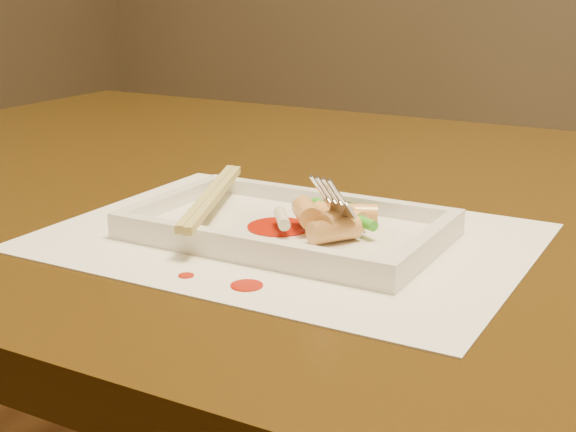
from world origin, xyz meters
The scene contains 22 objects.
table centered at (0.00, 0.00, 0.65)m, with size 1.40×0.90×0.75m.
placemat centered at (0.06, -0.18, 0.75)m, with size 0.40×0.30×0.00m, color white.
sauce_splatter_a centered at (0.09, -0.29, 0.75)m, with size 0.02×0.02×0.00m, color #A81304.
sauce_splatter_b centered at (0.04, -0.30, 0.75)m, with size 0.01×0.01×0.00m, color #A81304.
plate_base centered at (0.06, -0.18, 0.76)m, with size 0.26×0.16×0.01m, color white.
plate_rim_far centered at (0.06, -0.11, 0.77)m, with size 0.26×0.01×0.01m, color white.
plate_rim_near centered at (0.06, -0.25, 0.77)m, with size 0.26×0.01×0.01m, color white.
plate_rim_left centered at (-0.07, -0.18, 0.77)m, with size 0.01×0.14×0.01m, color white.
plate_rim_right centered at (0.18, -0.18, 0.77)m, with size 0.01×0.14×0.01m, color white.
veg_piece centered at (0.09, -0.14, 0.77)m, with size 0.04×0.03×0.01m, color black.
scallion_white centered at (0.06, -0.19, 0.77)m, with size 0.01×0.01×0.04m, color #EAEACC.
scallion_green centered at (0.10, -0.16, 0.77)m, with size 0.01×0.01×0.09m, color green.
chopstick_a centered at (-0.03, -0.18, 0.78)m, with size 0.01×0.21×0.01m, color tan.
chopstick_b centered at (-0.02, -0.18, 0.78)m, with size 0.01×0.21×0.01m, color tan.
fork centered at (0.13, -0.16, 0.83)m, with size 0.09×0.10×0.14m, color silver, non-canonical shape.
sauce_blob_0 centered at (0.05, -0.18, 0.76)m, with size 0.05×0.05×0.00m, color #A81304.
rice_cake_0 centered at (0.10, -0.15, 0.77)m, with size 0.02×0.02×0.04m, color #EEBF6F.
rice_cake_1 centered at (0.10, -0.18, 0.77)m, with size 0.02×0.02×0.04m, color #EEBF6F.
rice_cake_2 centered at (0.10, -0.19, 0.78)m, with size 0.02×0.02×0.04m, color #EEBF6F.
rice_cake_3 centered at (0.10, -0.16, 0.77)m, with size 0.02×0.02×0.05m, color #EEBF6F.
rice_cake_4 centered at (0.11, -0.20, 0.77)m, with size 0.02×0.02×0.04m, color #EEBF6F.
rice_cake_5 centered at (0.08, -0.18, 0.78)m, with size 0.02×0.02×0.04m, color #EEBF6F.
Camera 1 is at (0.37, -0.75, 0.97)m, focal length 50.00 mm.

